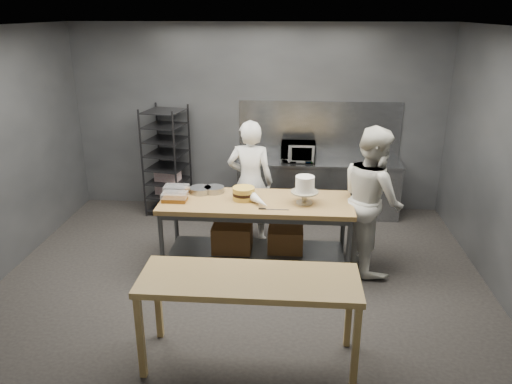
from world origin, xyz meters
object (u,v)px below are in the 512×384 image
Objects in this scene: near_counter at (249,286)px; microwave at (298,152)px; chef_behind at (250,182)px; chef_right at (372,199)px; work_table at (256,225)px; frosted_cake_stand at (305,187)px; layer_cake at (244,193)px; speed_rack at (167,162)px.

microwave is (0.44, 3.74, 0.24)m from near_counter.
near_counter is 1.13× the size of chef_behind.
chef_right reaches higher than near_counter.
frosted_cake_stand is (0.61, -0.07, 0.57)m from work_table.
chef_behind reaches higher than layer_cake.
chef_behind is 5.08× the size of frosted_cake_stand.
layer_cake is at bearing -50.88° from speed_rack.
frosted_cake_stand reaches higher than near_counter.
work_table is 1.50m from chef_right.
near_counter is at bearing -105.79° from frosted_cake_stand.
chef_behind reaches higher than work_table.
near_counter is at bearing 98.04° from chef_behind.
layer_cake is at bearing 174.54° from frosted_cake_stand.
chef_behind reaches higher than microwave.
speed_rack is at bearing 129.12° from layer_cake.
frosted_cake_stand is at bearing 74.21° from near_counter.
chef_right reaches higher than work_table.
speed_rack is 2.12m from microwave.
microwave is at bearing 83.29° from near_counter.
chef_behind is at bearing 100.12° from work_table.
speed_rack reaches higher than near_counter.
near_counter is 1.14× the size of speed_rack.
chef_right is (3.04, -1.66, 0.08)m from speed_rack.
frosted_cake_stand is at bearing -5.46° from layer_cake.
chef_right is at bearing 10.98° from frosted_cake_stand.
work_table reaches higher than near_counter.
chef_behind is at bearing 50.35° from chef_right.
chef_right reaches higher than layer_cake.
near_counter is 5.73× the size of frosted_cake_stand.
chef_right is 1.61m from layer_cake.
near_counter is 3.69× the size of microwave.
speed_rack is 2.27m from layer_cake.
microwave is (2.11, 0.08, 0.19)m from speed_rack.
near_counter is 1.07× the size of chef_right.
work_table is 0.83m from frosted_cake_stand.
near_counter is 2.68m from chef_behind.
layer_cake is (1.43, -1.76, 0.14)m from speed_rack.
work_table is at bearing 173.43° from frosted_cake_stand.
layer_cake reaches higher than near_counter.
work_table is 0.45m from layer_cake.
speed_rack reaches higher than frosted_cake_stand.
frosted_cake_stand is (0.08, -1.91, 0.09)m from microwave.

